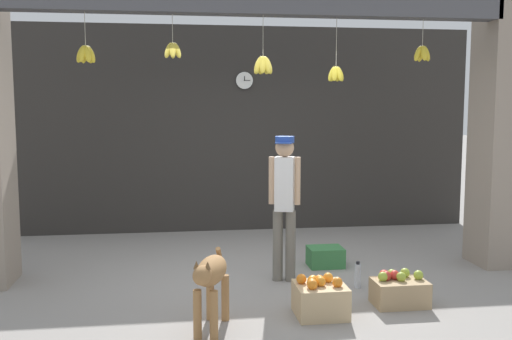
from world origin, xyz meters
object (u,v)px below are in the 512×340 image
Objects in this scene: fruit_crate_oranges at (320,298)px; produce_box_green at (325,257)px; water_bottle at (358,276)px; shopkeeper at (284,197)px; fruit_crate_apples at (399,290)px; wall_clock at (244,80)px; dog at (211,277)px.

produce_box_green is (0.46, 1.57, -0.05)m from fruit_crate_oranges.
water_bottle is (0.13, -0.84, 0.02)m from produce_box_green.
fruit_crate_oranges is (0.13, -1.08, -0.76)m from shopkeeper.
fruit_crate_apples is at bearing -75.62° from produce_box_green.
shopkeeper is 1.13m from water_bottle.
fruit_crate_oranges is 4.27m from wall_clock.
produce_box_green is at bearing 157.62° from dog.
wall_clock is (-0.85, 2.97, 2.16)m from water_bottle.
produce_box_green is at bearing 73.60° from fruit_crate_oranges.
shopkeeper reaches higher than fruit_crate_apples.
dog is at bearing -167.47° from fruit_crate_oranges.
fruit_crate_apples is 1.79× the size of water_bottle.
dog is 1.07m from fruit_crate_oranges.
dog is at bearing -100.75° from wall_clock.
shopkeeper is (0.87, 1.30, 0.46)m from dog.
shopkeeper is at bearing -87.20° from wall_clock.
water_bottle reaches higher than produce_box_green.
water_bottle is at bearing 112.24° from fruit_crate_apples.
fruit_crate_oranges is 1.69× the size of wall_clock.
shopkeeper reaches higher than dog.
wall_clock is at bearing 108.71° from produce_box_green.
water_bottle is (0.59, 0.73, -0.03)m from fruit_crate_oranges.
wall_clock reaches higher than shopkeeper.
dog is 2.00× the size of produce_box_green.
water_bottle is (0.72, -0.35, -0.79)m from shopkeeper.
shopkeeper is 3.86× the size of produce_box_green.
fruit_crate_oranges is 0.90× the size of fruit_crate_apples.
shopkeeper reaches higher than water_bottle.
produce_box_green is 1.46× the size of water_bottle.
fruit_crate_apples is (1.82, 0.39, -0.32)m from dog.
water_bottle is (-0.23, 0.56, -0.01)m from fruit_crate_apples.
produce_box_green is 1.52× the size of wall_clock.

